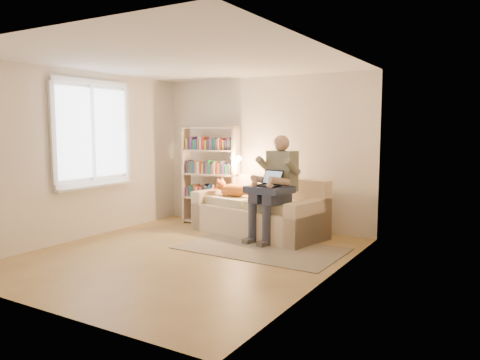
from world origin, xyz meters
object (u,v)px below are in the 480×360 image
Objects in this scene: laptop at (273,182)px; bookshelf at (211,171)px; sofa at (260,213)px; cat at (231,189)px; person at (276,182)px.

bookshelf is (-1.56, 0.64, 0.05)m from laptop.
sofa is 1.32× the size of bookshelf.
sofa is 1.31m from bookshelf.
sofa is 3.15× the size of cat.
person is at bearing -23.25° from bookshelf.
sofa is 0.66m from cat.
laptop is at bearing -28.31° from bookshelf.
bookshelf is at bearing 167.56° from cat.
laptop is 1.69m from bookshelf.
laptop is at bearing -31.88° from sofa.
laptop is (0.44, -0.41, 0.58)m from sofa.
cat is (-0.95, 0.22, -0.20)m from person.
cat is 1.07m from laptop.
bookshelf is at bearing 174.27° from person.
sofa reaches higher than cat.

